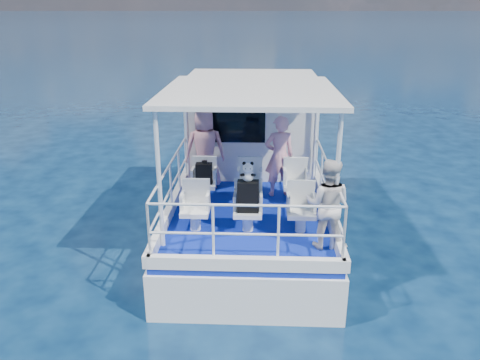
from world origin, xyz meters
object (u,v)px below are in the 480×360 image
Objects in this scene: passenger_port_fwd at (205,149)px; backpack_center at (248,196)px; passenger_stbd_aft at (328,204)px; panda at (248,172)px.

passenger_port_fwd is 2.31m from backpack_center.
panda is at bearing -8.03° from passenger_stbd_aft.
passenger_stbd_aft is (2.20, -2.59, -0.12)m from passenger_port_fwd.
passenger_stbd_aft reaches higher than panda.
backpack_center is at bearing -62.77° from panda.
passenger_port_fwd is 3.40m from passenger_stbd_aft.
passenger_stbd_aft is 4.43× the size of panda.
passenger_port_fwd is at bearing 114.41° from panda.
passenger_stbd_aft is at bearing 120.17° from passenger_port_fwd.
passenger_stbd_aft is 2.74× the size of backpack_center.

